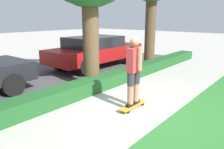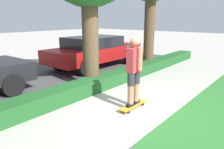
% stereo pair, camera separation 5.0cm
% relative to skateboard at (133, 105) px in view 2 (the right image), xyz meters
% --- Properties ---
extents(ground_plane, '(60.00, 60.00, 0.00)m').
position_rel_skateboard_xyz_m(ground_plane, '(0.01, 0.08, -0.07)').
color(ground_plane, '#ADA89E').
extents(street_asphalt, '(15.29, 5.00, 0.01)m').
position_rel_skateboard_xyz_m(street_asphalt, '(0.01, 4.28, -0.07)').
color(street_asphalt, '#474749').
rests_on(street_asphalt, ground_plane).
extents(hedge_row, '(15.29, 0.60, 0.40)m').
position_rel_skateboard_xyz_m(hedge_row, '(0.01, 1.68, 0.13)').
color(hedge_row, '#1E5123').
rests_on(hedge_row, ground_plane).
extents(skateboard, '(0.92, 0.24, 0.09)m').
position_rel_skateboard_xyz_m(skateboard, '(0.00, 0.00, 0.00)').
color(skateboard, gold).
rests_on(skateboard, ground_plane).
extents(skater_person, '(0.49, 0.42, 1.65)m').
position_rel_skateboard_xyz_m(skater_person, '(0.00, 0.00, 0.90)').
color(skater_person, black).
rests_on(skater_person, skateboard).
extents(parked_car_middle, '(4.65, 1.92, 1.37)m').
position_rel_skateboard_xyz_m(parked_car_middle, '(2.85, 4.02, 0.67)').
color(parked_car_middle, maroon).
rests_on(parked_car_middle, ground_plane).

